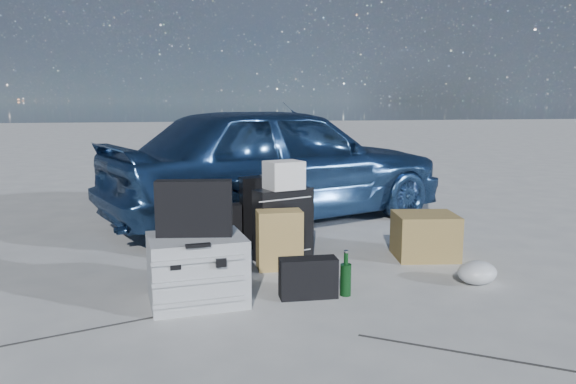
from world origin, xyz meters
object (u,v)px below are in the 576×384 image
at_px(suitcase_left, 267,211).
at_px(pelican_case, 197,269).
at_px(car, 279,162).
at_px(cardboard_box, 425,236).
at_px(green_bottle, 346,274).
at_px(suitcase_right, 283,224).
at_px(duffel_bag, 194,226).
at_px(briefcase, 190,260).

bearing_deg(suitcase_left, pelican_case, -126.18).
bearing_deg(pelican_case, car, 60.96).
bearing_deg(cardboard_box, green_bottle, -140.76).
height_order(car, pelican_case, car).
relative_size(suitcase_left, suitcase_right, 1.07).
distance_m(pelican_case, green_bottle, 0.92).
xyz_separation_m(car, pelican_case, (-0.92, -2.17, -0.39)).
xyz_separation_m(duffel_bag, green_bottle, (0.88, -1.32, -0.05)).
height_order(pelican_case, suitcase_right, suitcase_right).
xyz_separation_m(suitcase_right, cardboard_box, (1.08, -0.19, -0.10)).
relative_size(pelican_case, green_bottle, 2.03).
bearing_deg(duffel_bag, pelican_case, -91.87).
distance_m(pelican_case, suitcase_left, 1.40).
distance_m(briefcase, suitcase_right, 0.88).
bearing_deg(car, pelican_case, 135.84).
distance_m(pelican_case, briefcase, 0.33).
relative_size(car, green_bottle, 12.69).
bearing_deg(cardboard_box, car, 119.01).
distance_m(briefcase, cardboard_box, 1.83).
distance_m(suitcase_left, green_bottle, 1.36).
xyz_separation_m(pelican_case, suitcase_right, (0.69, 0.82, 0.07)).
bearing_deg(car, duffel_bag, 114.76).
bearing_deg(suitcase_right, green_bottle, -96.87).
bearing_deg(green_bottle, cardboard_box, 39.24).
distance_m(suitcase_left, duffel_bag, 0.61).
bearing_deg(cardboard_box, pelican_case, -160.49).
bearing_deg(briefcase, green_bottle, -15.52).
relative_size(pelican_case, briefcase, 1.28).
distance_m(suitcase_right, cardboard_box, 1.10).
bearing_deg(green_bottle, pelican_case, 175.25).
bearing_deg(green_bottle, duffel_bag, 123.61).
height_order(duffel_bag, cardboard_box, duffel_bag).
distance_m(suitcase_right, green_bottle, 0.93).
height_order(suitcase_left, cardboard_box, suitcase_left).
height_order(pelican_case, suitcase_left, suitcase_left).
xyz_separation_m(pelican_case, duffel_bag, (0.03, 1.25, -0.01)).
relative_size(briefcase, suitcase_left, 0.75).
height_order(car, cardboard_box, car).
bearing_deg(green_bottle, suitcase_right, 103.72).
distance_m(briefcase, suitcase_left, 1.14).
xyz_separation_m(suitcase_left, duffel_bag, (-0.60, 0.00, -0.10)).
relative_size(car, suitcase_right, 6.42).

